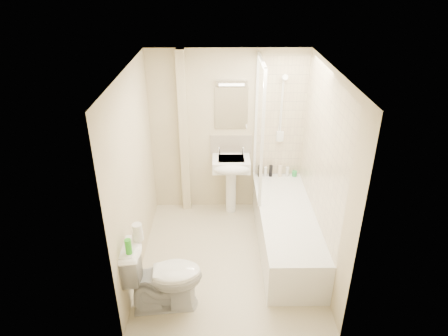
{
  "coord_description": "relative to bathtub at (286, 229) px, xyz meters",
  "views": [
    {
      "loc": [
        -0.11,
        -4.05,
        3.38
      ],
      "look_at": [
        -0.06,
        0.2,
        1.19
      ],
      "focal_mm": 32.0,
      "sensor_mm": 36.0,
      "label": 1
    }
  ],
  "objects": [
    {
      "name": "bottle_black_b",
      "position": [
        -0.11,
        0.96,
        0.35
      ],
      "size": [
        0.05,
        0.05,
        0.18
      ],
      "primitive_type": "cylinder",
      "color": "black",
      "rests_on": "bathtub"
    },
    {
      "name": "green_bottle",
      "position": [
        -1.76,
        -1.14,
        0.63
      ],
      "size": [
        0.06,
        0.06,
        0.16
      ],
      "primitive_type": "cylinder",
      "color": "green",
      "rests_on": "toilet"
    },
    {
      "name": "wall_left",
      "position": [
        -1.85,
        -0.2,
        0.91
      ],
      "size": [
        0.02,
        2.5,
        2.4
      ],
      "primitive_type": "cube",
      "color": "beige",
      "rests_on": "ground"
    },
    {
      "name": "toilet",
      "position": [
        -1.47,
        -1.0,
        0.13
      ],
      "size": [
        0.62,
        0.91,
        0.84
      ],
      "primitive_type": "imported",
      "rotation": [
        0.0,
        0.0,
        1.67
      ],
      "color": "white",
      "rests_on": "ground"
    },
    {
      "name": "tile_right",
      "position": [
        0.34,
        0.0,
        1.14
      ],
      "size": [
        0.01,
        2.1,
        1.75
      ],
      "primitive_type": "cube",
      "color": "beige",
      "rests_on": "wall_right"
    },
    {
      "name": "pipe_boxing",
      "position": [
        -1.37,
        0.99,
        0.91
      ],
      "size": [
        0.12,
        0.12,
        2.4
      ],
      "primitive_type": "cube",
      "color": "beige",
      "rests_on": "ground"
    },
    {
      "name": "shower_screen",
      "position": [
        -0.35,
        0.6,
        1.16
      ],
      "size": [
        0.04,
        0.92,
        1.8
      ],
      "color": "white",
      "rests_on": "bathtub"
    },
    {
      "name": "floor",
      "position": [
        -0.75,
        -0.2,
        -0.29
      ],
      "size": [
        2.5,
        2.5,
        0.0
      ],
      "primitive_type": "plane",
      "color": "beige",
      "rests_on": "ground"
    },
    {
      "name": "shower_fixture",
      "position": [
        -0.0,
        0.99,
        1.26
      ],
      "size": [
        0.1,
        0.16,
        0.99
      ],
      "color": "white",
      "rests_on": "wall_back"
    },
    {
      "name": "splashback",
      "position": [
        -0.7,
        1.04,
        0.74
      ],
      "size": [
        0.6,
        0.02,
        0.3
      ],
      "primitive_type": "cube",
      "color": "beige",
      "rests_on": "wall_back"
    },
    {
      "name": "mirror",
      "position": [
        -0.7,
        1.04,
        1.29
      ],
      "size": [
        0.46,
        0.01,
        0.6
      ],
      "primitive_type": "cube",
      "color": "white",
      "rests_on": "wall_back"
    },
    {
      "name": "toilet_roll_lower",
      "position": [
        -1.71,
        -0.92,
        0.6
      ],
      "size": [
        0.12,
        0.12,
        0.1
      ],
      "primitive_type": "cylinder",
      "color": "white",
      "rests_on": "toilet"
    },
    {
      "name": "bathtub",
      "position": [
        0.0,
        0.0,
        0.0
      ],
      "size": [
        0.7,
        2.1,
        0.55
      ],
      "color": "white",
      "rests_on": "ground"
    },
    {
      "name": "bottle_cream",
      "position": [
        0.03,
        0.96,
        0.35
      ],
      "size": [
        0.06,
        0.06,
        0.18
      ],
      "primitive_type": "cylinder",
      "color": "#F9E4C0",
      "rests_on": "bathtub"
    },
    {
      "name": "bottle_green",
      "position": [
        0.25,
        0.96,
        0.3
      ],
      "size": [
        0.07,
        0.07,
        0.08
      ],
      "primitive_type": "cylinder",
      "color": "green",
      "rests_on": "bathtub"
    },
    {
      "name": "pedestal_sink",
      "position": [
        -0.7,
        0.81,
        0.43
      ],
      "size": [
        0.53,
        0.49,
        1.03
      ],
      "color": "white",
      "rests_on": "ground"
    },
    {
      "name": "bottle_black_a",
      "position": [
        -0.27,
        0.96,
        0.35
      ],
      "size": [
        0.07,
        0.07,
        0.18
      ],
      "primitive_type": "cylinder",
      "color": "black",
      "rests_on": "bathtub"
    },
    {
      "name": "bottle_white_a",
      "position": [
        -0.19,
        0.96,
        0.34
      ],
      "size": [
        0.05,
        0.05,
        0.15
      ],
      "primitive_type": "cylinder",
      "color": "white",
      "rests_on": "bathtub"
    },
    {
      "name": "bottle_white_b",
      "position": [
        0.14,
        0.96,
        0.34
      ],
      "size": [
        0.05,
        0.05,
        0.15
      ],
      "primitive_type": "cylinder",
      "color": "silver",
      "rests_on": "bathtub"
    },
    {
      "name": "ceiling",
      "position": [
        -0.75,
        -0.2,
        2.11
      ],
      "size": [
        2.2,
        2.5,
        0.02
      ],
      "primitive_type": "cube",
      "color": "white",
      "rests_on": "wall_back"
    },
    {
      "name": "tile_back",
      "position": [
        0.0,
        1.04,
        1.14
      ],
      "size": [
        0.7,
        0.01,
        1.75
      ],
      "primitive_type": "cube",
      "color": "beige",
      "rests_on": "wall_back"
    },
    {
      "name": "strip_light",
      "position": [
        -0.7,
        1.02,
        1.66
      ],
      "size": [
        0.42,
        0.07,
        0.07
      ],
      "primitive_type": "cube",
      "color": "silver",
      "rests_on": "wall_back"
    },
    {
      "name": "wall_back",
      "position": [
        -0.75,
        1.05,
        0.91
      ],
      "size": [
        2.2,
        0.02,
        2.4
      ],
      "primitive_type": "cube",
      "color": "beige",
      "rests_on": "ground"
    },
    {
      "name": "toilet_roll_upper",
      "position": [
        -1.71,
        -0.93,
        0.69
      ],
      "size": [
        0.1,
        0.1,
        0.09
      ],
      "primitive_type": "cylinder",
      "color": "white",
      "rests_on": "toilet_roll_lower"
    },
    {
      "name": "wall_right",
      "position": [
        0.35,
        -0.2,
        0.91
      ],
      "size": [
        0.02,
        2.5,
        2.4
      ],
      "primitive_type": "cube",
      "color": "beige",
      "rests_on": "ground"
    }
  ]
}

